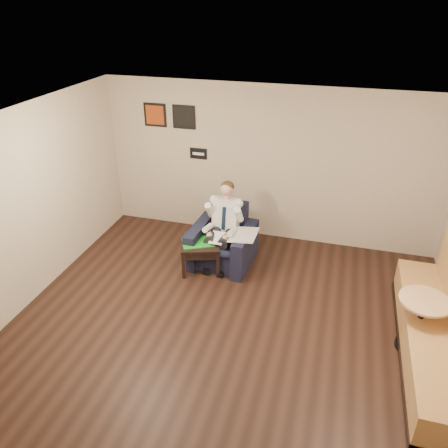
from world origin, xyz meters
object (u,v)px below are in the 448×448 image
(seated_man, at_px, (219,231))
(green_folder, at_px, (198,242))
(cafe_table, at_px, (419,324))
(smartphone, at_px, (203,236))
(coffee_mug, at_px, (212,235))
(side_table, at_px, (201,255))
(banquette, at_px, (440,310))
(armchair, at_px, (222,237))

(seated_man, bearing_deg, green_folder, -143.91)
(green_folder, height_order, cafe_table, cafe_table)
(smartphone, bearing_deg, coffee_mug, -7.10)
(coffee_mug, bearing_deg, cafe_table, -20.97)
(side_table, distance_m, green_folder, 0.26)
(green_folder, height_order, smartphone, green_folder)
(smartphone, bearing_deg, green_folder, -103.96)
(side_table, relative_size, banquette, 0.21)
(cafe_table, bearing_deg, coffee_mug, 159.03)
(green_folder, xyz_separation_m, smartphone, (0.02, 0.22, -0.00))
(green_folder, distance_m, cafe_table, 3.43)
(cafe_table, bearing_deg, seated_man, 158.69)
(armchair, distance_m, green_folder, 0.45)
(armchair, xyz_separation_m, seated_man, (-0.01, -0.13, 0.18))
(coffee_mug, xyz_separation_m, banquette, (3.27, -1.31, 0.19))
(armchair, height_order, cafe_table, armchair)
(side_table, bearing_deg, coffee_mug, 52.57)
(banquette, bearing_deg, seated_man, 157.89)
(side_table, bearing_deg, smartphone, 91.52)
(green_folder, bearing_deg, smartphone, 84.91)
(green_folder, bearing_deg, coffee_mug, 52.57)
(coffee_mug, bearing_deg, banquette, -21.77)
(seated_man, height_order, smartphone, seated_man)
(coffee_mug, bearing_deg, smartphone, -178.23)
(seated_man, bearing_deg, coffee_mug, 170.46)
(green_folder, relative_size, cafe_table, 0.65)
(coffee_mug, relative_size, smartphone, 0.68)
(smartphone, bearing_deg, side_table, -97.35)
(armchair, bearing_deg, side_table, -131.40)
(armchair, xyz_separation_m, banquette, (3.13, -1.40, 0.26))
(armchair, bearing_deg, seated_man, -90.00)
(coffee_mug, height_order, smartphone, coffee_mug)
(armchair, relative_size, seated_man, 0.75)
(side_table, distance_m, banquette, 3.63)
(seated_man, height_order, cafe_table, seated_man)
(armchair, height_order, banquette, banquette)
(armchair, xyz_separation_m, green_folder, (-0.31, -0.32, 0.03))
(armchair, height_order, coffee_mug, armchair)
(side_table, relative_size, cafe_table, 0.79)
(side_table, height_order, banquette, banquette)
(seated_man, distance_m, coffee_mug, 0.17)
(seated_man, relative_size, side_table, 2.15)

